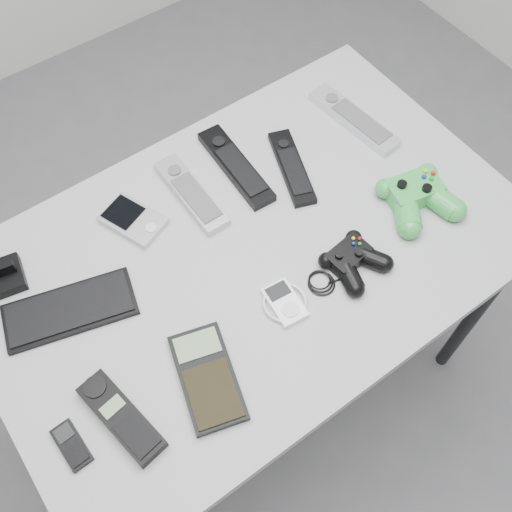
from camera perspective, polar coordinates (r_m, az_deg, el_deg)
floor at (r=1.88m, az=-0.35°, el=-13.51°), size 3.50×3.50×0.00m
desk at (r=1.28m, az=-0.34°, el=-0.82°), size 1.12×0.72×0.75m
pda_keyboard at (r=1.21m, az=-17.31°, el=-4.88°), size 0.27×0.17×0.02m
pda at (r=1.28m, az=-11.63°, el=3.43°), size 0.12×0.15×0.02m
remote_silver_a at (r=1.30m, az=-6.20°, el=5.99°), size 0.06×0.22×0.02m
remote_black_a at (r=1.34m, az=-1.94°, el=8.60°), size 0.07×0.25×0.02m
remote_black_b at (r=1.34m, az=3.43°, el=8.48°), size 0.12×0.21×0.02m
remote_silver_b at (r=1.45m, az=9.30°, el=12.80°), size 0.08×0.25×0.02m
mobile_phone at (r=1.11m, az=-17.16°, el=-16.83°), size 0.04×0.09×0.01m
cordless_handset at (r=1.10m, az=-12.72°, el=-14.74°), size 0.09×0.19×0.03m
calculator at (r=1.10m, az=-4.66°, el=-11.42°), size 0.15×0.21×0.02m
mp3_player at (r=1.16m, az=2.75°, el=-4.45°), size 0.10×0.10×0.02m
controller_black at (r=1.21m, az=9.21°, el=-0.31°), size 0.22×0.15×0.04m
controller_green at (r=1.32m, az=15.15°, el=5.62°), size 0.19×0.20×0.05m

